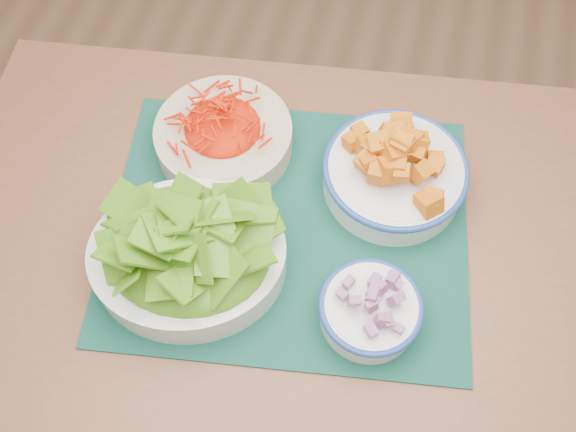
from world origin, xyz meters
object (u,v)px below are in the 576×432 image
Objects in this scene: placemat at (288,226)px; onion_bowl at (371,308)px; table at (303,284)px; lettuce_bowl at (186,249)px; squash_bowl at (396,167)px; carrot_bowl at (223,132)px.

onion_bowl reaches higher than placemat.
lettuce_bowl is at bearing -166.85° from table.
squash_bowl is at bearing 29.55° from placemat.
placemat is at bearing 122.57° from table.
squash_bowl is at bearing -1.04° from carrot_bowl.
squash_bowl is at bearing 91.85° from onion_bowl.
placemat is (-0.04, 0.04, 0.11)m from table.
carrot_bowl is 1.02× the size of squash_bowl.
squash_bowl is 0.34m from lettuce_bowl.
onion_bowl is at bearing -88.15° from squash_bowl.
squash_bowl is (0.28, -0.01, 0.01)m from carrot_bowl.
table is 3.66× the size of lettuce_bowl.
lettuce_bowl reaches higher than squash_bowl.
table is at bearing -58.20° from placemat.
squash_bowl is (0.10, 0.16, 0.16)m from table.
table is at bearing 147.08° from onion_bowl.
squash_bowl reaches higher than table.
placemat is 3.54× the size of onion_bowl.
lettuce_bowl is at bearing -140.32° from squash_bowl.
lettuce_bowl is (-0.16, -0.06, 0.17)m from table.
carrot_bowl is at bearing 140.99° from onion_bowl.
table is at bearing -42.39° from carrot_bowl.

